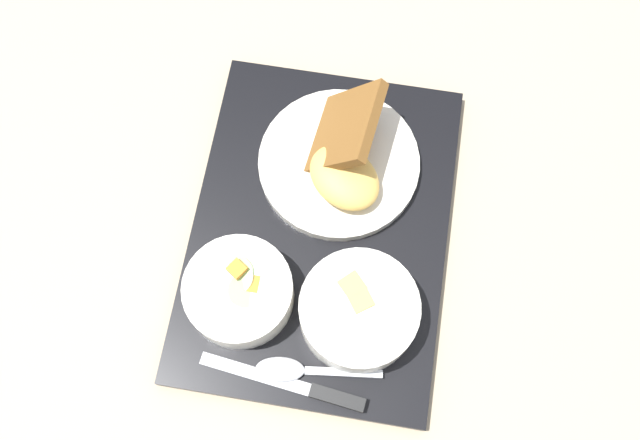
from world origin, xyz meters
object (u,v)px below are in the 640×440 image
(plate_main, at_px, (341,161))
(spoon, at_px, (297,370))
(bowl_salad, at_px, (239,291))
(knife, at_px, (314,391))
(bowl_soup, at_px, (359,310))

(plate_main, bearing_deg, spoon, 176.58)
(bowl_salad, distance_m, plate_main, 0.20)
(knife, xyz_separation_m, spoon, (0.02, 0.02, -0.00))
(bowl_salad, height_order, bowl_soup, bowl_salad)
(spoon, bearing_deg, plate_main, -98.90)
(bowl_soup, relative_size, knife, 0.70)
(spoon, bearing_deg, knife, 132.31)
(plate_main, distance_m, knife, 0.28)
(bowl_salad, relative_size, spoon, 0.86)
(bowl_soup, bearing_deg, spoon, 140.54)
(bowl_salad, xyz_separation_m, bowl_soup, (-0.00, -0.14, 0.00))
(bowl_soup, distance_m, knife, 0.10)
(plate_main, relative_size, spoon, 1.39)
(plate_main, relative_size, knife, 1.04)
(plate_main, bearing_deg, knife, -178.58)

